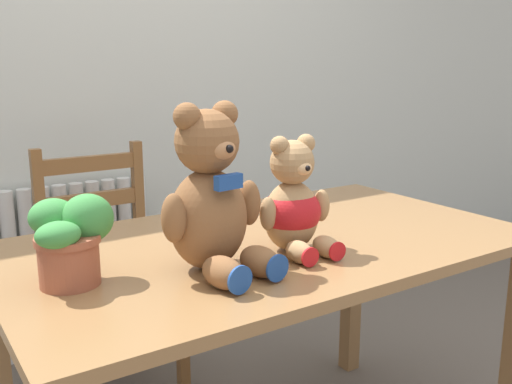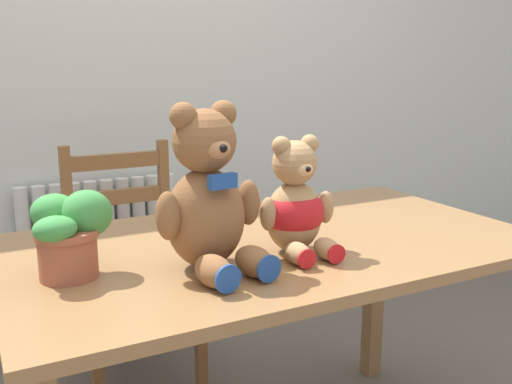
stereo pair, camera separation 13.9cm
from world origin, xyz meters
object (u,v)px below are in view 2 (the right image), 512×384
object	(u,v)px
teddy_bear_right	(296,206)
potted_plant	(70,232)
wooden_chair_behind	(130,266)
teddy_bear_left	(208,198)

from	to	relation	value
teddy_bear_right	potted_plant	world-z (taller)	teddy_bear_right
wooden_chair_behind	teddy_bear_left	distance (m)	1.07
teddy_bear_right	wooden_chair_behind	bearing A→B (deg)	-75.90
wooden_chair_behind	potted_plant	xyz separation A→B (m)	(-0.35, -0.86, 0.42)
teddy_bear_right	potted_plant	distance (m)	0.55
teddy_bear_left	teddy_bear_right	size ratio (longest dim) A/B	1.31
teddy_bear_left	potted_plant	xyz separation A→B (m)	(-0.30, 0.09, -0.06)
teddy_bear_right	potted_plant	xyz separation A→B (m)	(-0.54, 0.09, -0.02)
potted_plant	teddy_bear_right	bearing A→B (deg)	-9.23
teddy_bear_left	teddy_bear_right	xyz separation A→B (m)	(0.24, 0.01, -0.05)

